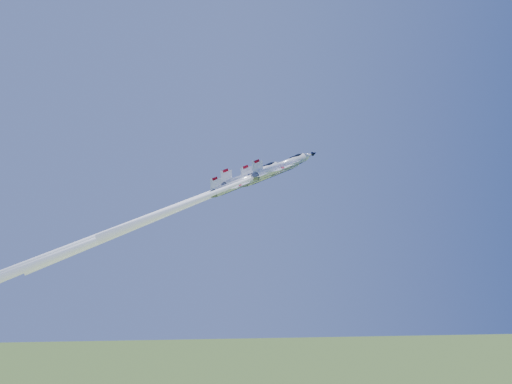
{
  "coord_description": "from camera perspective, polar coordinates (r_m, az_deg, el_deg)",
  "views": [
    {
      "loc": [
        -10.97,
        -113.48,
        71.05
      ],
      "look_at": [
        0.0,
        0.0,
        80.44
      ],
      "focal_mm": 40.0,
      "sensor_mm": 36.0,
      "label": 1
    }
  ],
  "objects": [
    {
      "name": "jet_lead",
      "position": [
        109.95,
        -6.84,
        -1.32
      ],
      "size": [
        42.24,
        17.07,
        41.11
      ],
      "rotation": [
        0.39,
        0.04,
        -1.25
      ],
      "color": "white"
    },
    {
      "name": "jet_right",
      "position": [
        103.67,
        -3.47,
        0.21
      ],
      "size": [
        32.64,
        13.49,
        29.04
      ],
      "rotation": [
        0.39,
        0.04,
        -1.25
      ],
      "color": "white"
    },
    {
      "name": "jet_slot",
      "position": [
        105.95,
        -10.45,
        -2.61
      ],
      "size": [
        40.16,
        16.11,
        40.15
      ],
      "rotation": [
        0.39,
        0.04,
        -1.25
      ],
      "color": "white"
    },
    {
      "name": "jet_left",
      "position": [
        113.61,
        -11.41,
        -2.71
      ],
      "size": [
        51.29,
        20.33,
        53.42
      ],
      "rotation": [
        0.39,
        0.04,
        -1.25
      ],
      "color": "white"
    }
  ]
}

